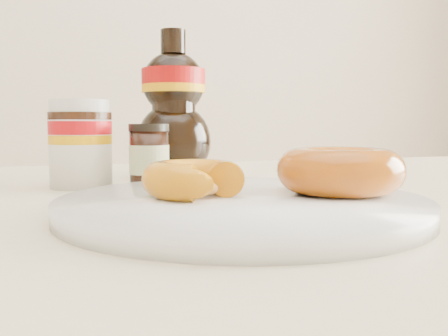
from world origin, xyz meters
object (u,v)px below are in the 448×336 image
object	(u,v)px
syrup_bottle	(174,104)
dark_jar	(149,157)
nutella_jar	(81,140)
donut_bitten	(194,179)
plate	(242,205)
dining_table	(232,268)
donut_whole	(340,170)

from	to	relation	value
syrup_bottle	dark_jar	bearing A→B (deg)	-114.67
nutella_jar	donut_bitten	bearing A→B (deg)	-68.90
plate	donut_bitten	distance (m)	0.05
dining_table	syrup_bottle	world-z (taller)	syrup_bottle
plate	donut_whole	bearing A→B (deg)	-1.33
dark_jar	dining_table	bearing A→B (deg)	-44.14
plate	donut_bitten	bearing A→B (deg)	162.93
donut_bitten	dark_jar	bearing A→B (deg)	117.15
donut_bitten	donut_whole	xyz separation A→B (m)	(0.13, -0.01, 0.00)
nutella_jar	dark_jar	xyz separation A→B (m)	(0.08, -0.03, -0.02)
dining_table	dark_jar	size ratio (longest dim) A/B	18.46
plate	dark_jar	xyz separation A→B (m)	(-0.05, 0.20, 0.03)
syrup_bottle	dark_jar	size ratio (longest dim) A/B	2.74
donut_whole	dark_jar	xyz separation A→B (m)	(-0.14, 0.20, 0.00)
donut_bitten	syrup_bottle	size ratio (longest dim) A/B	0.41
nutella_jar	dining_table	bearing A→B (deg)	-34.75
donut_bitten	dark_jar	size ratio (longest dim) A/B	1.13
donut_bitten	donut_whole	distance (m)	0.13
dining_table	nutella_jar	size ratio (longest dim) A/B	13.44
plate	syrup_bottle	size ratio (longest dim) A/B	1.47
donut_whole	dark_jar	world-z (taller)	dark_jar
plate	nutella_jar	world-z (taller)	nutella_jar
nutella_jar	syrup_bottle	bearing A→B (deg)	33.64
dining_table	nutella_jar	bearing A→B (deg)	145.25
donut_bitten	nutella_jar	xyz separation A→B (m)	(-0.08, 0.22, 0.03)
syrup_bottle	donut_bitten	bearing A→B (deg)	-98.76
donut_whole	nutella_jar	world-z (taller)	nutella_jar
dining_table	donut_whole	distance (m)	0.18
nutella_jar	plate	bearing A→B (deg)	-61.92
donut_bitten	syrup_bottle	distance (m)	0.32
syrup_bottle	dark_jar	xyz separation A→B (m)	(-0.05, -0.12, -0.07)
donut_bitten	donut_whole	size ratio (longest dim) A/B	0.77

